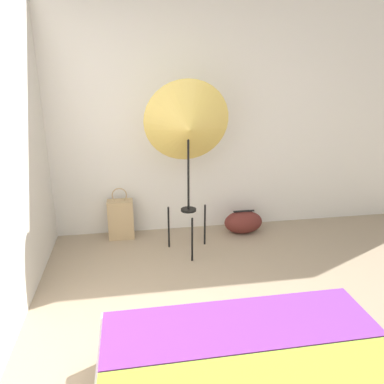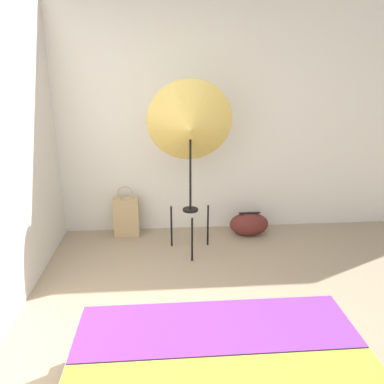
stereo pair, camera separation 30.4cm
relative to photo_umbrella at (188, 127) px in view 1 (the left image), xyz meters
The scene contains 4 objects.
wall_back 0.65m from the photo_umbrella, 108.16° to the left, with size 8.00×0.05×2.60m.
photo_umbrella is the anchor object (origin of this frame).
tote_bag 1.36m from the photo_umbrella, 148.27° to the left, with size 0.28×0.16×0.59m.
duffel_bag 1.41m from the photo_umbrella, 25.59° to the left, with size 0.45×0.27×0.27m.
Camera 1 is at (-0.35, -1.68, 1.85)m, focal length 35.00 mm.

